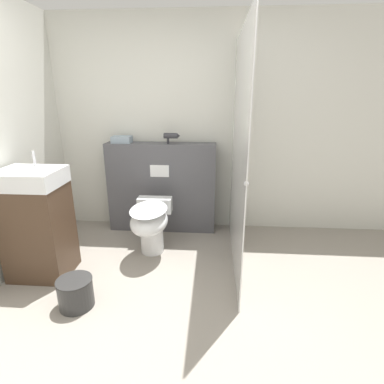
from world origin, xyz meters
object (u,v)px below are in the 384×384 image
hair_drier (171,136)px  waste_bin (76,293)px  sink_vanity (37,224)px  toilet (151,223)px

hair_drier → waste_bin: bearing=-111.6°
sink_vanity → hair_drier: size_ratio=6.17×
toilet → sink_vanity: sink_vanity is taller
toilet → hair_drier: size_ratio=3.53×
sink_vanity → hair_drier: hair_drier is taller
toilet → hair_drier: 1.02m
waste_bin → hair_drier: bearing=68.4°
hair_drier → waste_bin: (-0.59, -1.48, -1.05)m
toilet → waste_bin: bearing=-116.3°
toilet → waste_bin: (-0.43, -0.88, -0.23)m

